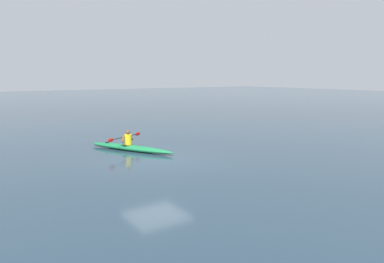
# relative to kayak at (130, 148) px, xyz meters

# --- Properties ---
(ground_plane) EXTENTS (160.00, 160.00, 0.00)m
(ground_plane) POSITION_rel_kayak_xyz_m (-0.06, 2.45, -0.14)
(ground_plane) COLOR #233847
(kayak) EXTENTS (2.71, 4.59, 0.28)m
(kayak) POSITION_rel_kayak_xyz_m (0.00, 0.00, 0.00)
(kayak) COLOR #19723F
(kayak) RESTS_ON ground
(kayaker) EXTENTS (2.16, 1.12, 0.72)m
(kayaker) POSITION_rel_kayak_xyz_m (0.06, -0.12, 0.44)
(kayaker) COLOR yellow
(kayaker) RESTS_ON kayak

